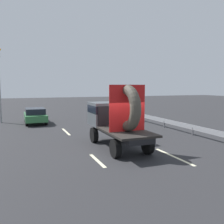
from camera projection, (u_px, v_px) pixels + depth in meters
ground_plane at (126, 151)px, 12.24m from camera, size 120.00×120.00×0.00m
flatbed_truck at (115, 117)px, 13.26m from camera, size 2.02×5.22×3.37m
distant_sedan at (35, 115)px, 21.32m from camera, size 1.78×4.16×1.36m
guardrail at (177, 124)px, 17.60m from camera, size 0.10×13.43×0.71m
lane_dash_left_near at (97, 161)px, 10.68m from camera, size 0.16×2.04×0.01m
lane_dash_left_far at (66, 132)px, 17.43m from camera, size 0.16×2.72×0.01m
lane_dash_right_near at (174, 156)px, 11.29m from camera, size 0.16×2.95×0.01m
lane_dash_right_far at (110, 128)px, 18.98m from camera, size 0.16×2.07×0.01m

